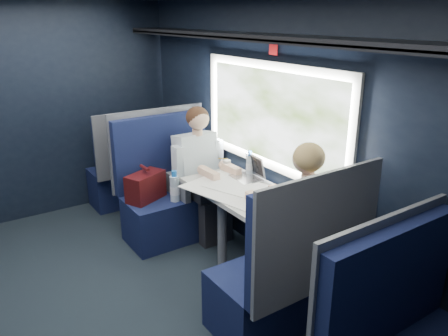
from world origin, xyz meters
TOP-DOWN VIEW (x-y plane):
  - ground at (0.00, 0.00)m, footprint 2.80×4.20m
  - room_shell at (0.02, 0.00)m, footprint 3.00×4.40m
  - table at (1.03, 0.00)m, footprint 0.62×1.00m
  - seat_bay_near at (0.83, 0.87)m, footprint 1.04×0.62m
  - seat_bay_far at (0.85, -0.87)m, footprint 1.04×0.62m
  - seat_row_front at (0.85, 1.80)m, footprint 1.04×0.51m
  - man at (1.10, 0.70)m, footprint 0.53×0.56m
  - woman at (1.10, -0.71)m, footprint 0.53×0.56m
  - papers at (0.99, -0.00)m, footprint 0.72×0.90m
  - laptop at (1.28, 0.14)m, footprint 0.24×0.30m
  - bottle_small at (1.33, 0.21)m, footprint 0.07×0.07m
  - cup at (1.23, 0.44)m, footprint 0.07×0.07m

SIDE VIEW (x-z plane):
  - ground at x=0.00m, z-range -0.01..0.00m
  - seat_row_front at x=0.85m, z-range -0.17..0.99m
  - seat_bay_far at x=0.85m, z-range -0.22..1.04m
  - seat_bay_near at x=0.83m, z-range -0.20..1.06m
  - table at x=1.03m, z-range 0.29..1.03m
  - man at x=1.10m, z-range 0.06..1.38m
  - woman at x=1.10m, z-range 0.07..1.39m
  - papers at x=0.99m, z-range 0.74..0.75m
  - cup at x=1.23m, z-range 0.74..0.83m
  - laptop at x=1.28m, z-range 0.69..0.90m
  - bottle_small at x=1.33m, z-range 0.73..0.95m
  - room_shell at x=0.02m, z-range 0.28..2.68m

